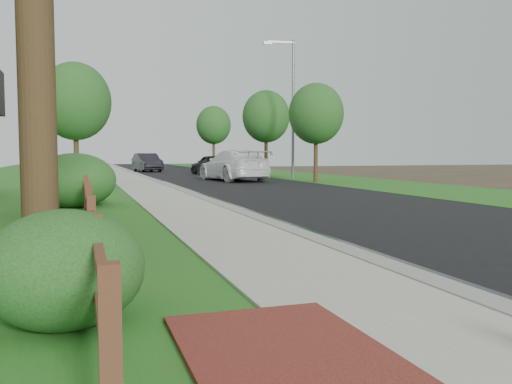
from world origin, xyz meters
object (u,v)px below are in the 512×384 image
object	(u,v)px
ranch_fence	(88,206)
dark_car_mid	(212,165)
white_suv	(233,165)
streetlight	(291,101)

from	to	relation	value
ranch_fence	dark_car_mid	distance (m)	30.93
ranch_fence	white_suv	bearing A→B (deg)	66.74
ranch_fence	white_suv	world-z (taller)	white_suv
white_suv	dark_car_mid	xyz separation A→B (m)	(0.84, 9.30, -0.14)
white_suv	dark_car_mid	distance (m)	9.34
dark_car_mid	ranch_fence	bearing A→B (deg)	59.60
white_suv	streetlight	size ratio (longest dim) A/B	0.72
ranch_fence	dark_car_mid	size ratio (longest dim) A/B	3.67
streetlight	dark_car_mid	bearing A→B (deg)	111.21
ranch_fence	dark_car_mid	bearing A→B (deg)	72.11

